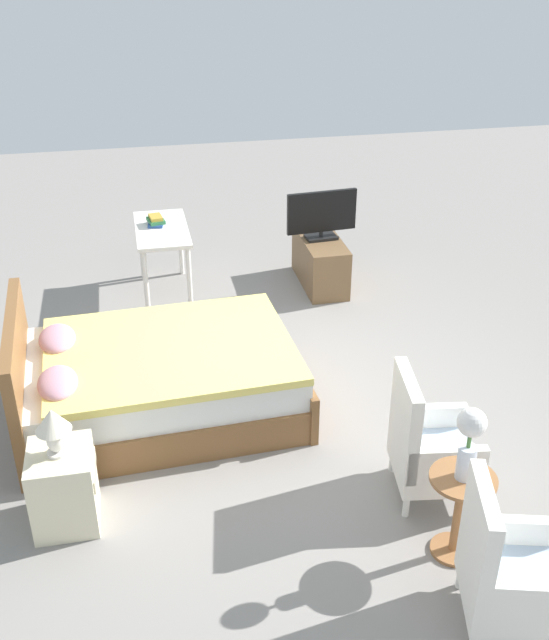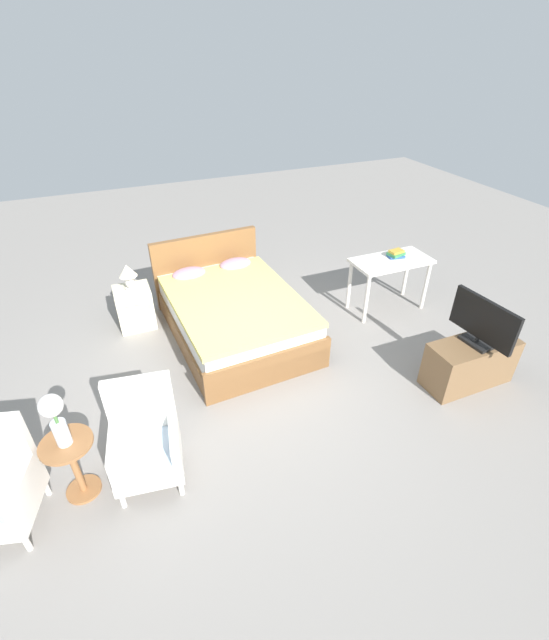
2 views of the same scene
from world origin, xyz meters
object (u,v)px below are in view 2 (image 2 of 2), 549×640
object	(u,v)px
bed	(233,313)
nightstand	(135,307)
tv_flatscreen	(483,322)
book_stack	(396,254)
flower_vase	(54,416)
vanity_desk	(391,267)
armchair_by_window_right	(146,442)
tv_stand	(470,363)
side_table	(73,461)
table_lamp	(128,273)

from	to	relation	value
bed	nightstand	size ratio (longest dim) A/B	4.07
tv_flatscreen	book_stack	world-z (taller)	tv_flatscreen
flower_vase	tv_flatscreen	bearing A→B (deg)	-2.48
vanity_desk	flower_vase	bearing A→B (deg)	-159.89
armchair_by_window_right	tv_stand	world-z (taller)	armchair_by_window_right
flower_vase	armchair_by_window_right	bearing A→B (deg)	-2.64
side_table	nightstand	world-z (taller)	side_table
tv_flatscreen	vanity_desk	world-z (taller)	tv_flatscreen
armchair_by_window_right	flower_vase	size ratio (longest dim) A/B	1.93
side_table	table_lamp	size ratio (longest dim) A/B	1.78
side_table	nightstand	size ratio (longest dim) A/B	1.09
nightstand	book_stack	size ratio (longest dim) A/B	2.35
armchair_by_window_right	table_lamp	world-z (taller)	armchair_by_window_right
side_table	tv_flatscreen	world-z (taller)	tv_flatscreen
tv_stand	tv_flatscreen	distance (m)	0.52
flower_vase	table_lamp	size ratio (longest dim) A/B	1.45
flower_vase	nightstand	bearing A→B (deg)	71.90
nightstand	book_stack	world-z (taller)	book_stack
vanity_desk	book_stack	distance (m)	0.19
side_table	table_lamp	xyz separation A→B (m)	(0.77, 2.35, 0.39)
side_table	flower_vase	xyz separation A→B (m)	(0.00, -0.00, 0.51)
flower_vase	tv_stand	bearing A→B (deg)	-2.49
armchair_by_window_right	flower_vase	distance (m)	0.76
armchair_by_window_right	vanity_desk	world-z (taller)	armchair_by_window_right
side_table	tv_stand	bearing A→B (deg)	-2.49
armchair_by_window_right	tv_stand	distance (m)	3.36
tv_stand	nightstand	bearing A→B (deg)	141.34
tv_flatscreen	vanity_desk	size ratio (longest dim) A/B	0.71
side_table	table_lamp	bearing A→B (deg)	71.90
side_table	armchair_by_window_right	bearing A→B (deg)	-2.64
armchair_by_window_right	tv_stand	xyz separation A→B (m)	(3.35, -0.14, -0.11)
tv_stand	tv_flatscreen	size ratio (longest dim) A/B	1.30
table_lamp	tv_flatscreen	size ratio (longest dim) A/B	0.45
table_lamp	book_stack	bearing A→B (deg)	-14.10
tv_stand	tv_flatscreen	bearing A→B (deg)	4.97
vanity_desk	armchair_by_window_right	bearing A→B (deg)	-156.56
tv_stand	book_stack	xyz separation A→B (m)	(0.18, 1.68, 0.52)
bed	tv_stand	world-z (taller)	bed
tv_stand	armchair_by_window_right	bearing A→B (deg)	177.54
flower_vase	table_lamp	world-z (taller)	flower_vase
armchair_by_window_right	vanity_desk	xyz separation A→B (m)	(3.44, 1.49, 0.25)
armchair_by_window_right	nightstand	xyz separation A→B (m)	(0.20, 2.37, -0.10)
armchair_by_window_right	table_lamp	xyz separation A→B (m)	(0.20, 2.37, 0.38)
book_stack	bed	bearing A→B (deg)	175.19
tv_stand	vanity_desk	bearing A→B (deg)	86.90
nightstand	tv_flatscreen	size ratio (longest dim) A/B	0.73
table_lamp	book_stack	world-z (taller)	table_lamp
tv_flatscreen	book_stack	xyz separation A→B (m)	(0.18, 1.68, -0.00)
tv_stand	vanity_desk	size ratio (longest dim) A/B	0.92
table_lamp	book_stack	distance (m)	3.43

